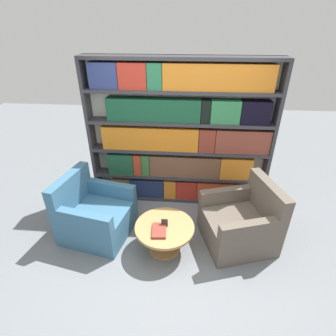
# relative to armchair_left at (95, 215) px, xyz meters

# --- Properties ---
(ground_plane) EXTENTS (14.00, 14.00, 0.00)m
(ground_plane) POSITION_rel_armchair_left_xyz_m (1.19, -0.47, -0.31)
(ground_plane) COLOR slate
(bookshelf) EXTENTS (2.92, 0.30, 2.40)m
(bookshelf) POSITION_rel_armchair_left_xyz_m (1.22, 0.99, 0.87)
(bookshelf) COLOR silver
(bookshelf) RESTS_ON ground_plane
(armchair_left) EXTENTS (1.06, 1.03, 0.94)m
(armchair_left) POSITION_rel_armchair_left_xyz_m (0.00, 0.00, 0.00)
(armchair_left) COLOR #386684
(armchair_left) RESTS_ON ground_plane
(armchair_right) EXTENTS (1.12, 1.09, 0.94)m
(armchair_right) POSITION_rel_armchair_left_xyz_m (2.12, 0.00, 0.00)
(armchair_right) COLOR brown
(armchair_right) RESTS_ON ground_plane
(coffee_table) EXTENTS (0.80, 0.80, 0.42)m
(coffee_table) POSITION_rel_armchair_left_xyz_m (1.06, -0.25, -0.02)
(coffee_table) COLOR #AD7F4C
(coffee_table) RESTS_ON ground_plane
(table_sign) EXTENTS (0.09, 0.06, 0.12)m
(table_sign) POSITION_rel_armchair_left_xyz_m (1.06, -0.25, 0.15)
(table_sign) COLOR black
(table_sign) RESTS_ON coffee_table
(stray_book) EXTENTS (0.20, 0.29, 0.04)m
(stray_book) POSITION_rel_armchair_left_xyz_m (1.00, -0.36, 0.12)
(stray_book) COLOR brown
(stray_book) RESTS_ON coffee_table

